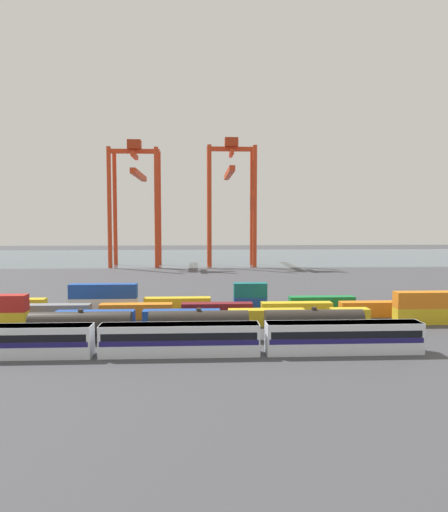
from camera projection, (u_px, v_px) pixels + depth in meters
name	position (u px, v px, depth m)	size (l,w,h in m)	color
ground_plane	(200.00, 287.00, 123.75)	(420.00, 420.00, 0.00)	#424247
harbour_water	(200.00, 257.00, 227.36)	(400.00, 110.00, 0.01)	#475B6B
passenger_train	(180.00, 338.00, 60.41)	(60.50, 3.14, 3.90)	silver
freight_tank_row	(199.00, 325.00, 67.88)	(45.98, 3.05, 4.51)	#232326
shipping_container_0	(7.00, 320.00, 75.65)	(6.04, 2.44, 2.60)	gold
shipping_container_1	(7.00, 303.00, 75.46)	(6.04, 2.44, 2.60)	#AD211C
shipping_container_2	(95.00, 319.00, 76.33)	(12.10, 2.44, 2.60)	#1C4299
shipping_container_3	(182.00, 318.00, 77.01)	(12.10, 2.44, 2.60)	#1C4299
shipping_container_4	(266.00, 317.00, 77.70)	(12.10, 2.44, 2.60)	gold
shipping_container_5	(350.00, 316.00, 78.38)	(6.04, 2.44, 2.60)	gold
shipping_container_6	(432.00, 316.00, 79.07)	(12.10, 2.44, 2.60)	gold
shipping_container_7	(432.00, 300.00, 78.88)	(12.10, 2.44, 2.60)	orange
shipping_container_11	(54.00, 312.00, 82.20)	(12.10, 2.44, 2.60)	slate
shipping_container_12	(136.00, 311.00, 82.90)	(12.10, 2.44, 2.60)	orange
shipping_container_13	(217.00, 310.00, 83.60)	(12.10, 2.44, 2.60)	maroon
shipping_container_14	(296.00, 310.00, 84.29)	(12.10, 2.44, 2.60)	gold
shipping_container_15	(375.00, 309.00, 84.99)	(12.10, 2.44, 2.60)	orange
shipping_container_16	(29.00, 306.00, 88.17)	(6.04, 2.44, 2.60)	gold
shipping_container_17	(104.00, 305.00, 88.85)	(12.10, 2.44, 2.60)	silver
shipping_container_18	(103.00, 291.00, 88.66)	(12.10, 2.44, 2.60)	#1C4299
shipping_container_19	(177.00, 305.00, 89.53)	(12.10, 2.44, 2.60)	gold
shipping_container_20	(250.00, 304.00, 90.21)	(6.04, 2.44, 2.60)	#1C4299
shipping_container_21	(250.00, 290.00, 90.02)	(6.04, 2.44, 2.60)	#146066
shipping_container_22	(322.00, 303.00, 90.89)	(12.10, 2.44, 2.60)	#197538
gantry_crane_west	(136.00, 189.00, 180.66)	(18.05, 38.38, 45.63)	red
gantry_crane_central	(231.00, 188.00, 182.67)	(17.85, 39.50, 46.68)	red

